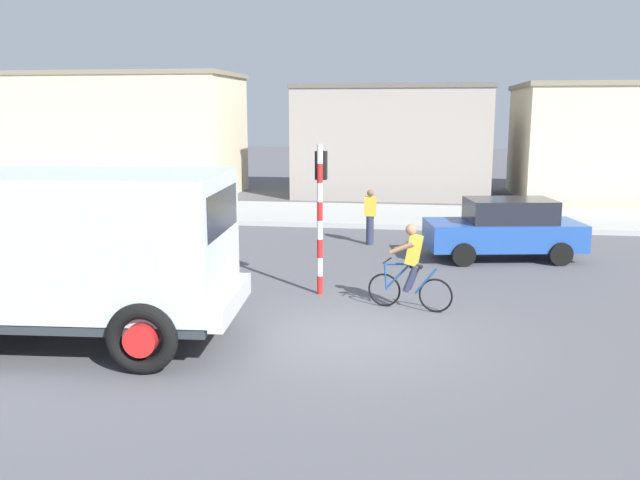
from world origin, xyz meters
The scene contains 9 objects.
ground_plane centered at (0.00, 0.00, 0.00)m, with size 120.00×120.00×0.00m, color #56565B.
sidewalk_far centered at (0.00, 13.30, 0.08)m, with size 80.00×5.00×0.16m, color #ADADA8.
truck_foreground centered at (-4.72, -1.11, 1.67)m, with size 5.59×3.14×2.90m.
cyclist centered at (0.83, 1.73, 0.86)m, with size 1.68×0.60×1.72m.
traffic_light_pole centered at (-1.11, 2.66, 2.07)m, with size 0.24×0.43×3.20m.
car_red_near centered at (3.18, 6.80, 0.82)m, with size 4.25×2.42×1.60m.
pedestrian_near_kerb centered at (-0.50, 8.19, 0.85)m, with size 0.34×0.22×1.62m.
building_corner_left centered at (-12.79, 18.91, 2.78)m, with size 10.35×5.51×5.56m.
building_mid_block centered at (-0.49, 20.16, 2.50)m, with size 8.74×5.43×4.99m.
Camera 1 is at (1.06, -11.34, 3.91)m, focal length 38.02 mm.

